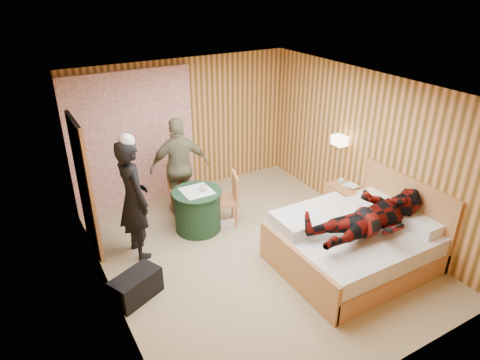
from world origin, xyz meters
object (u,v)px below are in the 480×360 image
bed (355,243)px  man_at_table (180,167)px  duffel_bag (136,286)px  man_on_bed (375,209)px  wall_lamp (340,140)px  chair_near (229,196)px  woman_standing (134,199)px  chair_far (182,185)px  nightstand (344,201)px  round_table (198,210)px

bed → man_at_table: 3.10m
duffel_bag → man_on_bed: 3.29m
wall_lamp → chair_near: size_ratio=0.29×
chair_near → man_on_bed: bearing=46.2°
woman_standing → man_at_table: size_ratio=1.06×
chair_far → woman_standing: woman_standing is taller
chair_far → bed: bearing=-59.4°
duffel_bag → woman_standing: (0.34, 0.96, 0.73)m
chair_far → man_at_table: man_at_table is taller
nightstand → woman_standing: woman_standing is taller
round_table → chair_far: bearing=90.1°
bed → woman_standing: (-2.63, 1.79, 0.58)m
wall_lamp → woman_standing: bearing=173.1°
bed → duffel_bag: 3.09m
man_on_bed → chair_far: bearing=119.7°
round_table → duffel_bag: size_ratio=1.24×
chair_near → woman_standing: 1.62m
duffel_bag → man_at_table: bearing=27.2°
man_at_table → man_on_bed: man_on_bed is taller
wall_lamp → nightstand: bearing=-97.9°
duffel_bag → man_at_table: man_at_table is taller
duffel_bag → man_at_table: 2.36m
wall_lamp → chair_far: size_ratio=0.28×
duffel_bag → chair_far: bearing=26.8°
nightstand → duffel_bag: nightstand is taller
chair_near → woman_standing: woman_standing is taller
bed → nightstand: 1.30m
bed → chair_near: size_ratio=2.34×
chair_far → man_at_table: 0.32m
woman_standing → man_on_bed: bearing=-133.2°
wall_lamp → round_table: (-2.38, 0.58, -0.94)m
chair_far → woman_standing: bearing=-143.6°
round_table → duffel_bag: 1.79m
round_table → nightstand: bearing=-20.8°
chair_far → woman_standing: 1.37m
nightstand → duffel_bag: bearing=-176.5°
bed → man_at_table: size_ratio=1.23×
wall_lamp → man_at_table: man_at_table is taller
chair_near → woman_standing: size_ratio=0.50×
nightstand → chair_near: chair_near is taller
nightstand → round_table: 2.50m
bed → man_on_bed: bearing=-82.6°
bed → nightstand: bed is taller
woman_standing → chair_near: bearing=-93.8°
nightstand → man_on_bed: size_ratio=0.34×
chair_near → nightstand: bearing=85.2°
chair_far → round_table: bearing=-90.7°
chair_far → man_at_table: size_ratio=0.54×
wall_lamp → nightstand: size_ratio=0.43×
wall_lamp → man_on_bed: bearing=-115.8°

